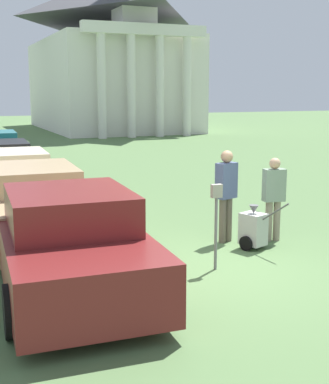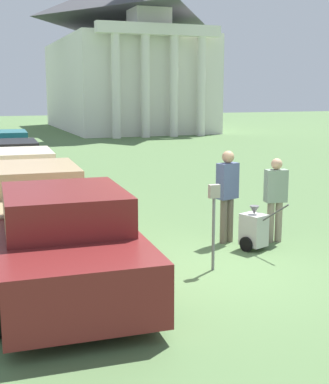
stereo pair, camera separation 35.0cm
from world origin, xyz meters
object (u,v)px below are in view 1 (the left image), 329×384
(parked_car_tan, at_px, (34,203))
(parked_car_maroon, at_px, (69,243))
(person_worker, at_px, (226,190))
(church, at_px, (109,49))
(person_supervisor, at_px, (274,194))
(parked_car_black, at_px, (1,164))
(parking_meter, at_px, (216,211))
(equipment_cart, at_px, (253,229))
(parked_car_cream, at_px, (14,180))

(parked_car_tan, bearing_deg, parked_car_maroon, -87.30)
(person_worker, xyz_separation_m, church, (7.25, 31.72, 5.11))
(person_supervisor, height_order, church, church)
(parked_car_black, xyz_separation_m, person_worker, (3.41, -8.40, 0.37))
(parking_meter, bearing_deg, parked_car_tan, 126.99)
(church, bearing_deg, equipment_cart, -102.21)
(parked_car_maroon, relative_size, church, 0.19)
(person_worker, height_order, equipment_cart, person_worker)
(equipment_cart, height_order, church, church)
(parked_car_cream, xyz_separation_m, equipment_cart, (3.66, -5.64, -0.30))
(parking_meter, relative_size, person_supervisor, 0.87)
(parking_meter, relative_size, person_worker, 0.80)
(parked_car_black, xyz_separation_m, equipment_cart, (3.66, -9.03, -0.29))
(parking_meter, xyz_separation_m, person_worker, (0.97, 1.42, 0.04))
(person_worker, relative_size, church, 0.07)
(parked_car_maroon, xyz_separation_m, parked_car_cream, (0.00, 6.36, -0.02))
(parked_car_maroon, height_order, person_supervisor, person_supervisor)
(parked_car_maroon, height_order, parked_car_black, parked_car_maroon)
(parked_car_cream, bearing_deg, church, 70.94)
(person_worker, distance_m, person_supervisor, 0.95)
(parking_meter, bearing_deg, parked_car_black, 103.97)
(parked_car_tan, height_order, person_supervisor, person_supervisor)
(parking_meter, height_order, equipment_cart, parking_meter)
(parked_car_cream, relative_size, person_supervisor, 2.99)
(parked_car_black, distance_m, person_worker, 9.07)
(parked_car_maroon, relative_size, parked_car_tan, 0.90)
(parking_meter, bearing_deg, person_worker, 55.59)
(parked_car_tan, relative_size, person_supervisor, 3.17)
(parked_car_cream, relative_size, equipment_cart, 4.99)
(person_supervisor, bearing_deg, parked_car_black, -54.33)
(parked_car_black, xyz_separation_m, church, (10.66, 23.33, 5.49))
(person_supervisor, bearing_deg, parked_car_tan, -16.91)
(parked_car_cream, bearing_deg, parked_car_tan, -87.30)
(parked_car_maroon, height_order, church, church)
(equipment_cart, bearing_deg, parked_car_cream, 102.56)
(parked_car_tan, bearing_deg, church, 73.08)
(parked_car_black, height_order, equipment_cart, parked_car_black)
(parking_meter, bearing_deg, person_supervisor, 30.87)
(equipment_cart, bearing_deg, parking_meter, -167.50)
(parked_car_cream, bearing_deg, parked_car_black, 92.71)
(parked_car_maroon, relative_size, parking_meter, 3.27)
(person_supervisor, bearing_deg, equipment_cart, 36.11)
(person_supervisor, bearing_deg, parked_car_maroon, 22.94)
(parked_car_black, xyz_separation_m, person_supervisor, (4.31, -8.70, 0.27))
(parked_car_cream, height_order, parked_car_black, parked_car_cream)
(parked_car_tan, xyz_separation_m, parked_car_cream, (0.00, 3.19, -0.02))
(person_worker, height_order, person_supervisor, person_worker)
(parked_car_maroon, height_order, parking_meter, parked_car_maroon)
(parked_car_tan, xyz_separation_m, church, (10.66, 29.90, 5.45))
(parked_car_black, relative_size, parking_meter, 3.61)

